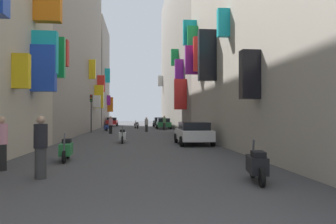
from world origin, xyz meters
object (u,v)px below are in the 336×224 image
(scooter_black, at_px, (257,165))
(pedestrian_mid_street, at_px, (164,123))
(parked_car_black, at_px, (160,122))
(parked_car_red, at_px, (112,122))
(pedestrian_near_right, at_px, (1,143))
(pedestrian_crossing, at_px, (41,147))
(pedestrian_far_away, at_px, (146,125))
(scooter_green, at_px, (66,149))
(scooter_white, at_px, (122,136))
(scooter_blue, at_px, (106,127))
(scooter_silver, at_px, (136,125))
(pedestrian_near_left, at_px, (111,125))
(parked_car_green, at_px, (163,123))
(traffic_light_near_corner, at_px, (91,107))
(parked_car_white, at_px, (193,133))

(scooter_black, relative_size, pedestrian_mid_street, 1.00)
(parked_car_black, bearing_deg, scooter_black, -90.56)
(parked_car_red, xyz_separation_m, pedestrian_near_right, (-0.32, -43.45, 0.12))
(pedestrian_crossing, bearing_deg, pedestrian_far_away, 81.44)
(scooter_green, relative_size, scooter_black, 1.12)
(scooter_white, relative_size, scooter_blue, 1.03)
(scooter_silver, bearing_deg, scooter_blue, -116.28)
(pedestrian_near_left, bearing_deg, scooter_black, -76.18)
(scooter_black, relative_size, pedestrian_near_left, 1.03)
(parked_car_green, bearing_deg, pedestrian_near_left, -119.67)
(parked_car_black, bearing_deg, parked_car_green, -90.23)
(scooter_silver, xyz_separation_m, traffic_light_near_corner, (-4.73, -9.86, 2.26))
(parked_car_black, relative_size, pedestrian_crossing, 2.47)
(parked_car_green, xyz_separation_m, pedestrian_crossing, (-6.34, -32.93, 0.15))
(parked_car_black, height_order, scooter_silver, parked_car_black)
(scooter_silver, bearing_deg, pedestrian_far_away, -83.16)
(parked_car_white, height_order, scooter_blue, parked_car_white)
(pedestrian_crossing, relative_size, pedestrian_near_left, 1.04)
(parked_car_black, distance_m, pedestrian_near_left, 18.78)
(parked_car_black, xyz_separation_m, scooter_silver, (-3.60, -5.51, -0.32))
(scooter_blue, bearing_deg, scooter_black, -76.90)
(scooter_silver, relative_size, scooter_blue, 0.98)
(parked_car_green, relative_size, pedestrian_near_left, 2.30)
(parked_car_black, relative_size, parked_car_red, 1.07)
(parked_car_black, relative_size, scooter_black, 2.50)
(scooter_blue, distance_m, traffic_light_near_corner, 3.88)
(scooter_blue, distance_m, pedestrian_crossing, 27.49)
(parked_car_red, relative_size, pedestrian_mid_street, 2.35)
(scooter_white, relative_size, scooter_green, 0.96)
(scooter_silver, height_order, pedestrian_crossing, pedestrian_crossing)
(parked_car_red, relative_size, parked_car_green, 1.05)
(parked_car_red, bearing_deg, traffic_light_near_corner, -91.74)
(parked_car_white, relative_size, scooter_black, 2.21)
(parked_car_black, relative_size, pedestrian_far_away, 2.76)
(parked_car_green, height_order, pedestrian_mid_street, pedestrian_mid_street)
(parked_car_green, height_order, pedestrian_near_left, pedestrian_near_left)
(scooter_black, bearing_deg, parked_car_red, 99.02)
(parked_car_black, xyz_separation_m, pedestrian_far_away, (-2.52, -14.45, 0.01))
(parked_car_white, height_order, scooter_white, parked_car_white)
(parked_car_black, relative_size, scooter_blue, 2.38)
(parked_car_black, relative_size, scooter_silver, 2.44)
(traffic_light_near_corner, bearing_deg, pedestrian_near_left, -47.31)
(parked_car_green, bearing_deg, traffic_light_near_corner, -134.89)
(parked_car_red, distance_m, traffic_light_near_corner, 20.42)
(scooter_white, bearing_deg, pedestrian_near_right, -108.72)
(pedestrian_near_left, height_order, pedestrian_far_away, pedestrian_near_left)
(pedestrian_far_away, bearing_deg, parked_car_black, 80.09)
(scooter_white, relative_size, traffic_light_near_corner, 0.48)
(scooter_blue, height_order, scooter_green, same)
(scooter_silver, height_order, pedestrian_far_away, pedestrian_far_away)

